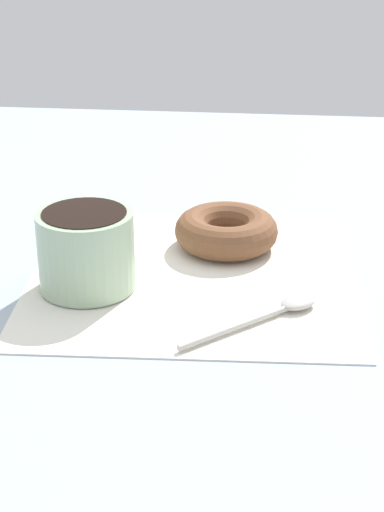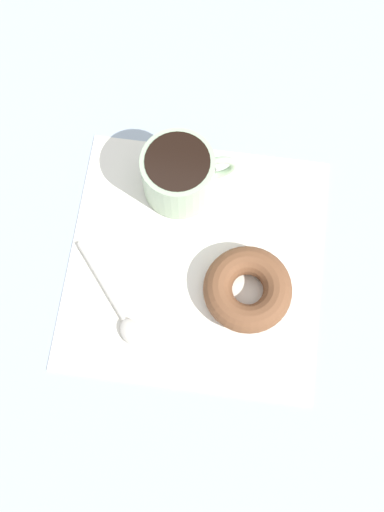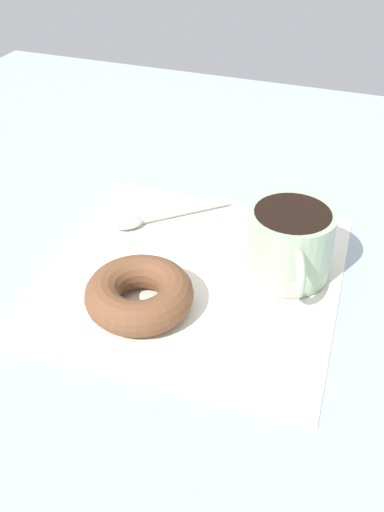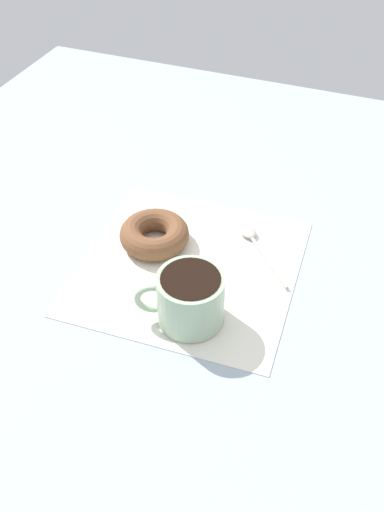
% 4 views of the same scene
% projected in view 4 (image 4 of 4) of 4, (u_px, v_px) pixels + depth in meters
% --- Properties ---
extents(ground_plane, '(1.20, 1.20, 0.02)m').
position_uv_depth(ground_plane, '(196.00, 260.00, 0.87)').
color(ground_plane, '#99A8B7').
extents(napkin, '(0.32, 0.32, 0.00)m').
position_uv_depth(napkin, '(192.00, 267.00, 0.84)').
color(napkin, white).
rests_on(napkin, ground_plane).
extents(coffee_cup, '(0.09, 0.11, 0.07)m').
position_uv_depth(coffee_cup, '(189.00, 298.00, 0.74)').
color(coffee_cup, '#9EB793').
rests_on(coffee_cup, napkin).
extents(donut, '(0.11, 0.11, 0.03)m').
position_uv_depth(donut, '(153.00, 236.00, 0.86)').
color(donut, brown).
rests_on(donut, napkin).
extents(spoon, '(0.12, 0.11, 0.01)m').
position_uv_depth(spoon, '(254.00, 240.00, 0.87)').
color(spoon, '#B7B2A8').
rests_on(spoon, napkin).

